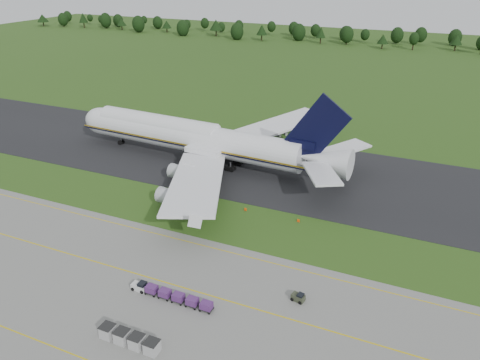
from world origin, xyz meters
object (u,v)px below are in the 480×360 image
at_px(baggage_train, 170,295).
at_px(utility_cart, 298,298).
at_px(edge_markers, 246,209).
at_px(uld_row, 129,339).
at_px(aircraft, 196,138).

height_order(baggage_train, utility_cart, baggage_train).
bearing_deg(edge_markers, uld_row, -89.42).
bearing_deg(baggage_train, utility_cart, 22.90).
height_order(utility_cart, uld_row, uld_row).
bearing_deg(uld_row, aircraft, 110.50).
bearing_deg(baggage_train, edge_markers, 90.93).
relative_size(uld_row, edge_markers, 0.39).
height_order(baggage_train, uld_row, uld_row).
xyz_separation_m(aircraft, edge_markers, (22.20, -19.80, -5.94)).
bearing_deg(utility_cart, baggage_train, -157.10).
bearing_deg(edge_markers, baggage_train, -89.07).
relative_size(baggage_train, uld_row, 1.55).
xyz_separation_m(aircraft, uld_row, (22.61, -60.48, -5.22)).
xyz_separation_m(utility_cart, edge_markers, (-18.53, 22.85, -0.31)).
height_order(aircraft, uld_row, aircraft).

